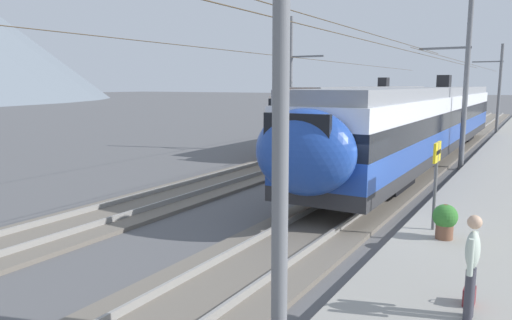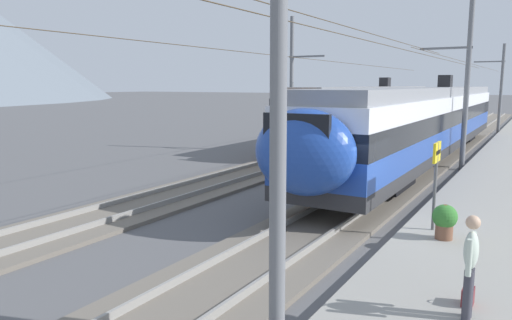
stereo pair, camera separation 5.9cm
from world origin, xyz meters
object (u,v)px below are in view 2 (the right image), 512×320
object	(u,v)px
catenary_mast_mid	(464,79)
passenger_walking	(470,262)
train_far_track	(367,109)
handbag_beside_passenger	(468,296)
platform_sign	(436,166)
train_near_platform	(426,119)
potted_plant_platform_edge	(445,219)
catenary_mast_far_side	(294,83)
catenary_mast_west	(269,80)
catenary_mast_east	(499,86)

from	to	relation	value
catenary_mast_mid	passenger_walking	bearing A→B (deg)	-171.32
train_far_track	handbag_beside_passenger	bearing A→B (deg)	-158.40
passenger_walking	handbag_beside_passenger	xyz separation A→B (m)	(0.53, 0.05, -0.79)
train_far_track	platform_sign	world-z (taller)	train_far_track
train_near_platform	potted_plant_platform_edge	size ratio (longest dim) A/B	36.03
catenary_mast_mid	potted_plant_platform_edge	size ratio (longest dim) A/B	52.58
catenary_mast_far_side	handbag_beside_passenger	size ratio (longest dim) A/B	104.97
train_far_track	train_near_platform	bearing A→B (deg)	-145.67
train_near_platform	handbag_beside_passenger	xyz separation A→B (m)	(-17.19, -4.33, -1.77)
catenary_mast_west	potted_plant_platform_edge	size ratio (longest dim) A/B	52.58
train_far_track	catenary_mast_east	bearing A→B (deg)	-38.13
catenary_mast_west	platform_sign	distance (m)	7.05
passenger_walking	potted_plant_platform_edge	xyz separation A→B (m)	(4.03, 1.04, -0.45)
catenary_mast_far_side	catenary_mast_west	bearing A→B (deg)	-154.41
train_far_track	handbag_beside_passenger	xyz separation A→B (m)	(-25.81, -10.22, -1.76)
train_near_platform	passenger_walking	xyz separation A→B (m)	(-17.72, -4.38, -0.97)
handbag_beside_passenger	catenary_mast_mid	bearing A→B (deg)	8.78
catenary_mast_east	passenger_walking	xyz separation A→B (m)	(-36.23, -2.51, -2.59)
catenary_mast_east	platform_sign	bearing A→B (deg)	-178.01
catenary_mast_east	passenger_walking	world-z (taller)	catenary_mast_east
catenary_mast_west	handbag_beside_passenger	world-z (taller)	catenary_mast_west
catenary_mast_east	train_near_platform	bearing A→B (deg)	174.24
platform_sign	potted_plant_platform_edge	bearing A→B (deg)	-149.18
handbag_beside_passenger	potted_plant_platform_edge	world-z (taller)	potted_plant_platform_edge
catenary_mast_west	passenger_walking	size ratio (longest dim) A/B	26.35
train_near_platform	handbag_beside_passenger	world-z (taller)	train_near_platform
handbag_beside_passenger	potted_plant_platform_edge	size ratio (longest dim) A/B	0.50
catenary_mast_west	catenary_mast_far_side	bearing A→B (deg)	25.59
train_far_track	catenary_mast_east	world-z (taller)	catenary_mast_east
catenary_mast_mid	handbag_beside_passenger	size ratio (longest dim) A/B	104.97
catenary_mast_far_side	platform_sign	world-z (taller)	catenary_mast_far_side
train_near_platform	potted_plant_platform_edge	distance (m)	14.16
train_near_platform	potted_plant_platform_edge	xyz separation A→B (m)	(-13.68, -3.34, -1.43)
train_far_track	platform_sign	size ratio (longest dim) A/B	11.61
passenger_walking	catenary_mast_mid	bearing A→B (deg)	8.68
catenary_mast_east	platform_sign	size ratio (longest dim) A/B	19.74
train_near_platform	catenary_mast_far_side	bearing A→B (deg)	88.07
catenary_mast_far_side	platform_sign	size ratio (longest dim) A/B	19.74
handbag_beside_passenger	passenger_walking	bearing A→B (deg)	-174.33
platform_sign	potted_plant_platform_edge	world-z (taller)	platform_sign
catenary_mast_west	handbag_beside_passenger	distance (m)	5.02
train_near_platform	train_far_track	distance (m)	10.45
potted_plant_platform_edge	catenary_mast_east	bearing A→B (deg)	2.62
handbag_beside_passenger	potted_plant_platform_edge	bearing A→B (deg)	15.73
platform_sign	handbag_beside_passenger	world-z (taller)	platform_sign
train_near_platform	passenger_walking	bearing A→B (deg)	-166.11
passenger_walking	catenary_mast_east	bearing A→B (deg)	3.97
catenary_mast_mid	handbag_beside_passenger	world-z (taller)	catenary_mast_mid
catenary_mast_west	catenary_mast_east	bearing A→B (deg)	0.01
passenger_walking	catenary_mast_far_side	bearing A→B (deg)	33.86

